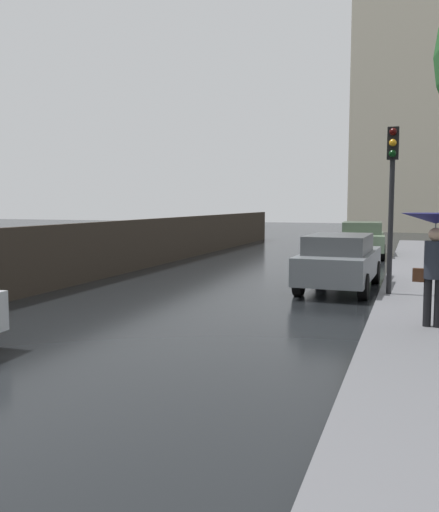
% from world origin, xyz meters
% --- Properties ---
extents(car_grey_near_kerb, '(1.90, 4.58, 1.49)m').
position_xyz_m(car_grey_near_kerb, '(2.91, 11.08, 0.79)').
color(car_grey_near_kerb, slate).
rests_on(car_grey_near_kerb, ground).
extents(car_green_mid_road, '(2.12, 4.10, 1.51)m').
position_xyz_m(car_green_mid_road, '(2.66, 20.45, 0.79)').
color(car_green_mid_road, slate).
rests_on(car_green_mid_road, ground).
extents(pedestrian_with_umbrella_near, '(1.17, 1.17, 2.01)m').
position_xyz_m(pedestrian_with_umbrella_near, '(5.12, 6.47, 1.75)').
color(pedestrian_with_umbrella_near, black).
rests_on(pedestrian_with_umbrella_near, sidewalk_strip).
extents(traffic_light, '(0.26, 0.39, 3.96)m').
position_xyz_m(traffic_light, '(4.23, 9.88, 2.90)').
color(traffic_light, black).
rests_on(traffic_light, sidewalk_strip).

